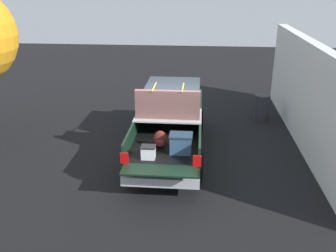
% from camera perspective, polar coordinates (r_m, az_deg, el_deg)
% --- Properties ---
extents(ground_plane, '(40.00, 40.00, 0.00)m').
position_cam_1_polar(ground_plane, '(11.71, 0.26, -3.92)').
color(ground_plane, black).
extents(pickup_truck, '(6.05, 2.06, 2.23)m').
position_cam_1_polar(pickup_truck, '(11.68, 0.44, 1.05)').
color(pickup_truck, black).
rests_on(pickup_truck, ground_plane).
extents(building_facade, '(9.83, 0.36, 3.29)m').
position_cam_1_polar(building_facade, '(12.65, 20.61, 4.60)').
color(building_facade, white).
rests_on(building_facade, ground_plane).
extents(trash_can, '(0.60, 0.60, 0.98)m').
position_cam_1_polar(trash_can, '(14.66, 14.23, 2.85)').
color(trash_can, '#2D2D33').
rests_on(trash_can, ground_plane).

